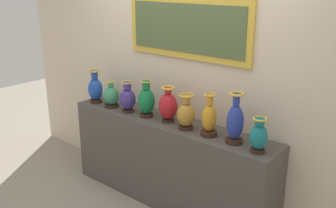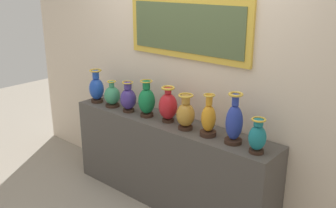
% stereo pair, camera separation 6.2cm
% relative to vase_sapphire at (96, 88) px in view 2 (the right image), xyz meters
% --- Properties ---
extents(ground_plane, '(10.82, 10.82, 0.00)m').
position_rel_vase_sapphire_xyz_m(ground_plane, '(0.99, 0.07, -1.05)').
color(ground_plane, gray).
extents(display_shelf, '(2.28, 0.41, 0.89)m').
position_rel_vase_sapphire_xyz_m(display_shelf, '(0.99, 0.07, -0.60)').
color(display_shelf, '#4C4742').
rests_on(display_shelf, ground_plane).
extents(back_wall, '(4.82, 0.14, 2.66)m').
position_rel_vase_sapphire_xyz_m(back_wall, '(0.99, 0.33, 0.29)').
color(back_wall, beige).
rests_on(back_wall, ground_plane).
extents(vase_sapphire, '(0.16, 0.16, 0.37)m').
position_rel_vase_sapphire_xyz_m(vase_sapphire, '(0.00, 0.00, 0.00)').
color(vase_sapphire, '#382319').
rests_on(vase_sapphire, display_shelf).
extents(vase_jade, '(0.17, 0.17, 0.28)m').
position_rel_vase_sapphire_xyz_m(vase_jade, '(0.25, 0.01, -0.04)').
color(vase_jade, '#382319').
rests_on(vase_jade, display_shelf).
extents(vase_indigo, '(0.17, 0.17, 0.32)m').
position_rel_vase_sapphire_xyz_m(vase_indigo, '(0.50, 0.01, -0.02)').
color(vase_indigo, '#382319').
rests_on(vase_indigo, display_shelf).
extents(vase_emerald, '(0.17, 0.17, 0.37)m').
position_rel_vase_sapphire_xyz_m(vase_emerald, '(0.74, 0.03, 0.00)').
color(vase_emerald, '#382319').
rests_on(vase_emerald, display_shelf).
extents(vase_crimson, '(0.18, 0.18, 0.35)m').
position_rel_vase_sapphire_xyz_m(vase_crimson, '(1.00, 0.06, 0.00)').
color(vase_crimson, '#382319').
rests_on(vase_crimson, display_shelf).
extents(vase_ochre, '(0.17, 0.17, 0.33)m').
position_rel_vase_sapphire_xyz_m(vase_ochre, '(1.24, 0.02, -0.01)').
color(vase_ochre, '#382319').
rests_on(vase_ochre, display_shelf).
extents(vase_amber, '(0.15, 0.15, 0.38)m').
position_rel_vase_sapphire_xyz_m(vase_amber, '(1.48, 0.03, -0.01)').
color(vase_amber, '#382319').
rests_on(vase_amber, display_shelf).
extents(vase_cobalt, '(0.15, 0.15, 0.44)m').
position_rel_vase_sapphire_xyz_m(vase_cobalt, '(1.74, 0.03, 0.03)').
color(vase_cobalt, '#382319').
rests_on(vase_cobalt, display_shelf).
extents(vase_teal, '(0.14, 0.14, 0.29)m').
position_rel_vase_sapphire_xyz_m(vase_teal, '(1.97, -0.01, -0.03)').
color(vase_teal, '#382319').
rests_on(vase_teal, display_shelf).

